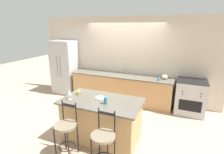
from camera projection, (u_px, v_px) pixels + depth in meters
ground_plane at (116, 105)px, 5.51m from camera, size 18.00×18.00×0.00m
wall_back at (124, 59)px, 5.75m from camera, size 6.00×0.07×2.70m
back_counter at (121, 88)px, 5.71m from camera, size 3.28×0.69×0.89m
sink_faucet at (123, 69)px, 5.73m from camera, size 0.02×0.13×0.22m
kitchen_island at (102, 120)px, 3.75m from camera, size 1.68×0.95×0.92m
refrigerator at (65, 67)px, 6.33m from camera, size 0.84×0.70×1.91m
oven_range at (190, 97)px, 4.90m from camera, size 0.78×0.71×0.97m
bar_stool_near at (66, 130)px, 3.23m from camera, size 0.41×0.41×1.06m
bar_stool_far at (103, 141)px, 2.93m from camera, size 0.41×0.41×1.06m
dinner_plate at (100, 98)px, 3.73m from camera, size 0.22×0.22×0.02m
wine_glass at (69, 92)px, 3.63m from camera, size 0.08×0.08×0.22m
coffee_mug at (79, 93)px, 3.91m from camera, size 0.11×0.08×0.09m
tumbler_cup at (106, 100)px, 3.45m from camera, size 0.07×0.07×0.14m
pumpkin_decoration at (165, 77)px, 5.13m from camera, size 0.17×0.17×0.16m
soap_bottle at (159, 78)px, 5.00m from camera, size 0.05×0.05×0.16m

